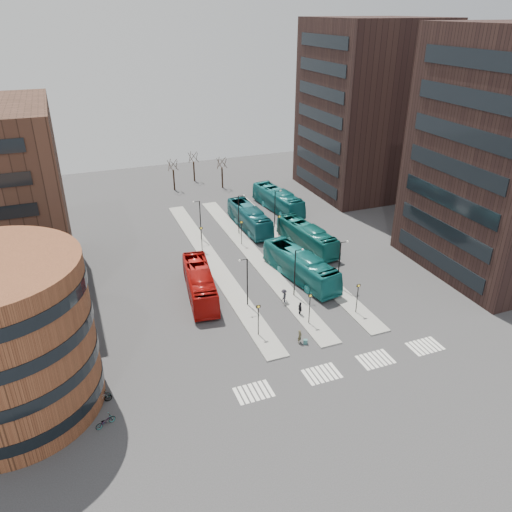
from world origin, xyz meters
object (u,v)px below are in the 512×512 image
object	(u,v)px
teal_bus_d	(278,200)
red_bus	(200,283)
commuter_a	(207,306)
bicycle_mid	(102,399)
bicycle_far	(101,395)
teal_bus_b	(249,218)
teal_bus_a	(300,266)
traveller	(300,337)
commuter_c	(284,296)
teal_bus_c	(307,237)
bicycle_near	(105,421)
suitcase	(305,342)
commuter_b	(300,309)

from	to	relation	value
teal_bus_d	red_bus	bearing A→B (deg)	-138.26
commuter_a	bicycle_mid	size ratio (longest dim) A/B	0.86
bicycle_far	teal_bus_b	bearing A→B (deg)	-38.69
red_bus	teal_bus_a	bearing A→B (deg)	5.31
teal_bus_a	traveller	distance (m)	13.81
red_bus	commuter_c	bearing A→B (deg)	-22.86
teal_bus_c	bicycle_near	xyz separation A→B (m)	(-31.19, -25.12, -1.26)
teal_bus_b	bicycle_near	world-z (taller)	teal_bus_b
suitcase	red_bus	distance (m)	15.45
commuter_b	commuter_c	world-z (taller)	commuter_c
traveller	bicycle_far	bearing A→B (deg)	151.04
teal_bus_c	bicycle_far	distance (m)	38.01
bicycle_mid	traveller	bearing A→B (deg)	-94.77
bicycle_near	bicycle_mid	size ratio (longest dim) A/B	0.98
bicycle_near	teal_bus_b	bearing A→B (deg)	-59.45
teal_bus_a	bicycle_near	world-z (taller)	teal_bus_a
teal_bus_d	bicycle_near	xyz separation A→B (m)	(-33.25, -40.47, -1.35)
bicycle_near	commuter_a	bearing A→B (deg)	-65.70
bicycle_mid	commuter_a	bearing A→B (deg)	-59.23
teal_bus_a	bicycle_mid	distance (m)	29.79
traveller	bicycle_far	distance (m)	20.20
commuter_a	bicycle_mid	distance (m)	16.90
red_bus	teal_bus_c	size ratio (longest dim) A/B	1.00
commuter_b	bicycle_near	xyz separation A→B (m)	(-22.46, -9.23, -0.39)
bicycle_near	bicycle_far	size ratio (longest dim) A/B	1.11
commuter_c	bicycle_near	size ratio (longest dim) A/B	1.01
teal_bus_b	commuter_a	size ratio (longest dim) A/B	8.07
traveller	commuter_a	bearing A→B (deg)	96.29
suitcase	commuter_a	bearing A→B (deg)	150.91
teal_bus_a	commuter_c	world-z (taller)	teal_bus_a
teal_bus_c	teal_bus_d	bearing A→B (deg)	74.86
commuter_a	bicycle_near	bearing A→B (deg)	40.78
suitcase	teal_bus_a	world-z (taller)	teal_bus_a
red_bus	teal_bus_b	distance (m)	21.45
bicycle_far	red_bus	bearing A→B (deg)	-41.86
traveller	teal_bus_c	bearing A→B (deg)	29.59
teal_bus_d	commuter_c	distance (m)	30.38
suitcase	teal_bus_a	bearing A→B (deg)	88.41
bicycle_near	bicycle_mid	xyz separation A→B (m)	(0.00, 2.80, 0.08)
bicycle_far	commuter_c	bearing A→B (deg)	-66.91
teal_bus_a	teal_bus_d	xyz separation A→B (m)	(7.07, 23.52, -0.02)
commuter_c	bicycle_mid	bearing A→B (deg)	-23.68
teal_bus_c	traveller	world-z (taller)	teal_bus_c
suitcase	teal_bus_b	size ratio (longest dim) A/B	0.04
teal_bus_d	bicycle_mid	bearing A→B (deg)	-138.31
red_bus	commuter_b	world-z (taller)	red_bus
commuter_c	teal_bus_b	bearing A→B (deg)	-147.57
bicycle_near	teal_bus_c	bearing A→B (deg)	-73.89
teal_bus_a	teal_bus_c	world-z (taller)	teal_bus_a
teal_bus_c	commuter_a	world-z (taller)	teal_bus_c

